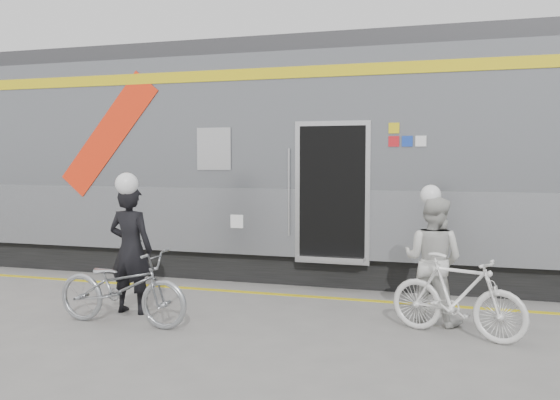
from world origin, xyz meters
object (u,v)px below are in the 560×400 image
at_px(man, 131,249).
at_px(bicycle_right, 457,296).
at_px(woman, 433,260).
at_px(bicycle_left, 122,287).

distance_m(man, bicycle_right, 4.25).
xyz_separation_m(man, woman, (3.93, 0.68, -0.06)).
distance_m(man, woman, 3.99).
bearing_deg(bicycle_left, woman, -69.62).
distance_m(bicycle_left, woman, 3.94).
height_order(bicycle_left, woman, woman).
height_order(man, bicycle_right, man).
xyz_separation_m(man, bicycle_left, (0.20, -0.55, -0.39)).
relative_size(bicycle_left, bicycle_right, 1.12).
distance_m(man, bicycle_left, 0.70).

